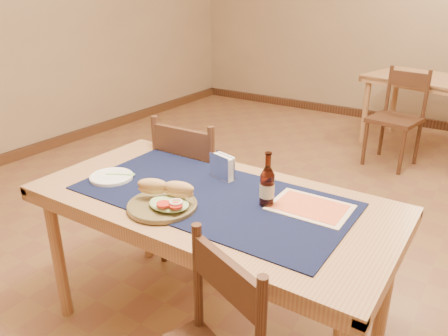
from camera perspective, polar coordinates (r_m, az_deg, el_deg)
The scene contains 12 objects.
room at distance 2.42m, azimuth 9.59°, elevation 17.59°, with size 6.04×7.04×2.84m.
main_table at distance 1.96m, azimuth -1.62°, elevation -5.89°, with size 1.60×0.80×0.75m.
placemat at distance 1.92m, azimuth -1.65°, elevation -3.64°, with size 1.20×0.60×0.01m, color #0F1238.
baseboard at distance 2.87m, azimuth 7.83°, elevation -10.30°, with size 6.00×7.00×0.10m.
chair_main_far at distance 2.60m, azimuth -3.19°, elevation -2.69°, with size 0.45×0.45×0.95m.
chair_back_near at distance 4.44m, azimuth 21.67°, elevation 6.28°, with size 0.49×0.49×0.91m.
sandwich_plate at distance 1.81m, azimuth -7.77°, elevation -4.29°, with size 0.29×0.29×0.11m.
side_plate at distance 2.14m, azimuth -14.49°, elevation -1.09°, with size 0.20×0.20×0.02m.
fork at distance 2.14m, azimuth -13.09°, elevation -0.81°, with size 0.13×0.08×0.00m.
beer_bottle at distance 1.80m, azimuth 5.65°, elevation -2.36°, with size 0.06×0.06×0.23m.
napkin_holder at distance 2.06m, azimuth -0.25°, elevation 0.11°, with size 0.14×0.08×0.12m.
menu_card at distance 1.84m, azimuth 11.20°, elevation -5.04°, with size 0.32×0.24×0.01m.
Camera 1 is at (0.99, -2.20, 1.60)m, focal length 35.00 mm.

